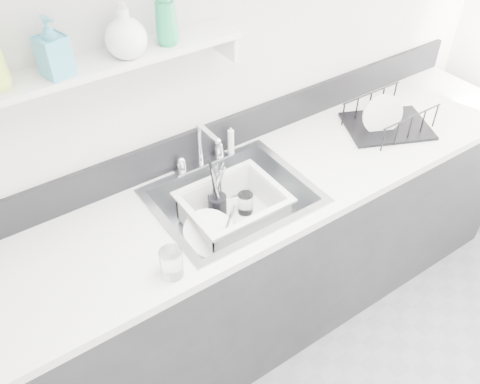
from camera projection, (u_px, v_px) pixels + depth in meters
room_shell at (441, 133)px, 1.07m from camera, size 3.50×3.00×2.60m
counter_run at (234, 270)px, 2.38m from camera, size 3.20×0.62×0.92m
backsplash at (195, 145)px, 2.21m from camera, size 3.20×0.02×0.16m
sink at (233, 213)px, 2.14m from camera, size 0.64×0.52×0.20m
faucet at (201, 155)px, 2.19m from camera, size 0.26×0.18×0.23m
side_sprayer at (231, 140)px, 2.26m from camera, size 0.03×0.03×0.14m
wall_shelf at (105, 64)px, 1.68m from camera, size 1.00×0.16×0.12m
wash_tub at (233, 210)px, 2.14m from camera, size 0.50×0.46×0.16m
plate_stack at (212, 238)px, 2.07m from camera, size 0.27×0.27×0.11m
utensil_cup at (217, 204)px, 2.18m from camera, size 0.08×0.08×0.27m
ladle at (219, 224)px, 2.12m from camera, size 0.24×0.24×0.07m
tumbler_in_tub at (245, 203)px, 2.20m from camera, size 0.07×0.07×0.10m
tumbler_counter at (171, 263)px, 1.73m from camera, size 0.09×0.09×0.11m
dish_rack at (389, 115)px, 2.42m from camera, size 0.48×0.43×0.14m
bowl_small at (262, 226)px, 2.14m from camera, size 0.12×0.12×0.03m
soap_bottle_b at (52, 47)px, 1.53m from camera, size 0.10×0.10×0.19m
soap_bottle_c at (125, 30)px, 1.63m from camera, size 0.17×0.17×0.18m
soap_bottle_d at (166, 15)px, 1.69m from camera, size 0.09×0.09×0.20m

